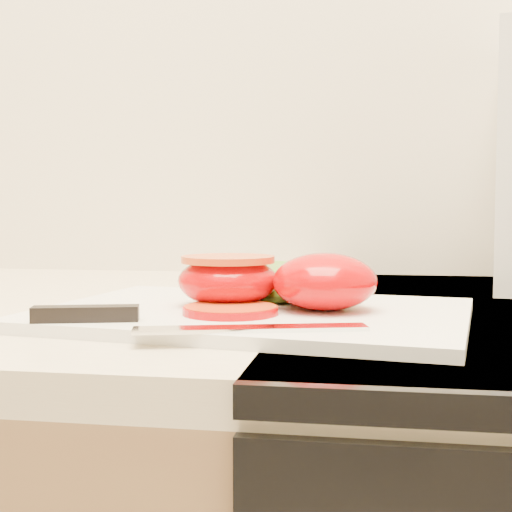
# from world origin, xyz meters

# --- Properties ---
(cutting_board) EXTENTS (0.39, 0.31, 0.01)m
(cutting_board) POSITION_xyz_m (0.14, 1.56, 0.94)
(cutting_board) COLOR white
(cutting_board) RESTS_ON counter
(tomato_half_dome) EXTENTS (0.09, 0.09, 0.05)m
(tomato_half_dome) POSITION_xyz_m (0.20, 1.56, 0.96)
(tomato_half_dome) COLOR #C90103
(tomato_half_dome) RESTS_ON cutting_board
(tomato_half_cut) EXTENTS (0.09, 0.09, 0.04)m
(tomato_half_cut) POSITION_xyz_m (0.12, 1.58, 0.96)
(tomato_half_cut) COLOR #C90103
(tomato_half_cut) RESTS_ON cutting_board
(tomato_slice_0) EXTENTS (0.08, 0.08, 0.01)m
(tomato_slice_0) POSITION_xyz_m (0.13, 1.53, 0.94)
(tomato_slice_0) COLOR #D65A1C
(tomato_slice_0) RESTS_ON cutting_board
(lettuce_leaf_0) EXTENTS (0.18, 0.15, 0.03)m
(lettuce_leaf_0) POSITION_xyz_m (0.14, 1.64, 0.95)
(lettuce_leaf_0) COLOR #579828
(lettuce_leaf_0) RESTS_ON cutting_board
(lettuce_leaf_1) EXTENTS (0.12, 0.10, 0.02)m
(lettuce_leaf_1) POSITION_xyz_m (0.18, 1.64, 0.95)
(lettuce_leaf_1) COLOR #579828
(lettuce_leaf_1) RESTS_ON cutting_board
(knife) EXTENTS (0.26, 0.07, 0.01)m
(knife) POSITION_xyz_m (0.08, 1.47, 0.94)
(knife) COLOR silver
(knife) RESTS_ON cutting_board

